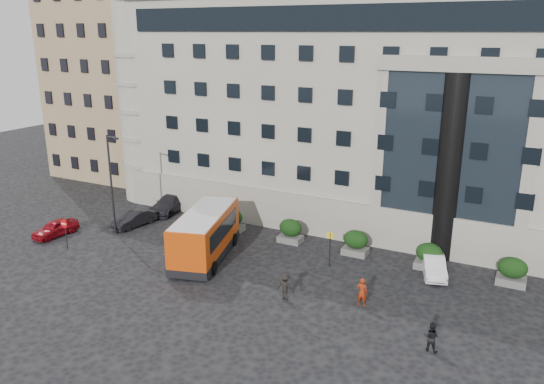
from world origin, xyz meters
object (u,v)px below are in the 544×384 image
Objects in this scene: bus_stop_sign at (330,243)px; pedestrian_b at (431,337)px; hedge_a at (232,220)px; red_truck at (169,169)px; minibus at (205,233)px; parked_car_d at (163,180)px; parked_car_b at (134,219)px; parked_car_c at (170,203)px; street_lamp at (112,181)px; no_entry_sign at (65,228)px; hedge_e at (512,271)px; hedge_d at (429,256)px; parked_car_a at (55,228)px; hedge_b at (290,231)px; pedestrian_a at (362,292)px; pedestrian_c at (285,287)px; hedge_c at (356,242)px; white_taxi at (434,266)px.

pedestrian_b is (8.21, -7.04, -0.94)m from bus_stop_sign.
hedge_a is 16.30m from red_truck.
minibus is 1.59× the size of parked_car_d.
bus_stop_sign is at bearing 9.85° from parked_car_b.
parked_car_c is (5.93, -7.62, -0.70)m from red_truck.
parked_car_b is at bearing 84.96° from street_lamp.
hedge_e is at bearing 16.52° from no_entry_sign.
hedge_d is at bearing 19.76° from no_entry_sign.
bus_stop_sign reaches higher than parked_car_a.
hedge_b reaches higher than parked_car_c.
minibus reaches higher than red_truck.
street_lamp is 2.15× the size of parked_car_a.
pedestrian_a is (20.66, -8.62, 0.15)m from parked_car_c.
hedge_a is at bearing -47.29° from pedestrian_c.
hedge_b is 16.74m from no_entry_sign.
hedge_d is 0.48× the size of parked_car_b.
parked_car_c is at bearing 176.04° from hedge_d.
parked_car_a is at bearing -168.02° from bus_stop_sign.
bus_stop_sign reaches higher than parked_car_b.
hedge_c is 23.45m from parked_car_a.
hedge_b reaches higher than parked_car_d.
no_entry_sign is 10.58m from parked_car_c.
pedestrian_a is at bearing 4.70° from no_entry_sign.
red_truck is 31.19m from white_taxi.
minibus is at bearing -45.72° from parked_car_c.
parked_car_b is 23.95m from white_taxi.
hedge_b is 1.00× the size of hedge_d.
no_entry_sign is 0.46× the size of parked_car_c.
white_taxi is at bearing -7.99° from hedge_c.
parked_car_c is 2.86× the size of pedestrian_a.
minibus is at bearing 13.98° from parked_car_a.
street_lamp is 4.81× the size of pedestrian_c.
pedestrian_c is at bearing -45.42° from parked_car_d.
hedge_a is at bearing -18.65° from parked_car_c.
hedge_b is 1.17× the size of pedestrian_b.
street_lamp reaches higher than red_truck.
hedge_b is 15.91m from pedestrian_b.
parked_car_c reaches higher than white_taxi.
hedge_a is 0.48× the size of parked_car_b.
red_truck is (-23.83, 9.22, 0.51)m from hedge_c.
bus_stop_sign is at bearing 179.63° from white_taxi.
hedge_e is at bearing 0.00° from hedge_d.
no_entry_sign is 26.38m from white_taxi.
no_entry_sign is at bearing -85.55° from parked_car_d.
bus_stop_sign reaches higher than hedge_c.
parked_car_d reaches higher than parked_car_c.
hedge_d is at bearing 20.17° from parked_car_a.
red_truck is at bearing 119.01° from minibus.
red_truck is at bearing 158.84° from hedge_c.
pedestrian_a reaches higher than parked_car_a.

